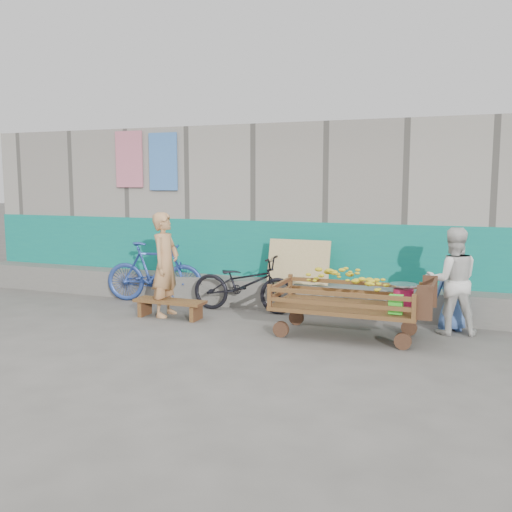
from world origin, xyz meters
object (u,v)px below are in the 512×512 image
at_px(bench, 170,305).
at_px(woman, 452,281).
at_px(bicycle_blue, 154,272).
at_px(vendor_man, 165,264).
at_px(child, 452,294).
at_px(banana_cart, 343,292).
at_px(bicycle_dark, 244,284).

height_order(bench, woman, woman).
distance_m(bench, bicycle_blue, 1.29).
height_order(woman, bicycle_blue, woman).
xyz_separation_m(vendor_man, child, (4.13, 0.64, -0.28)).
bearing_deg(banana_cart, bicycle_blue, 163.98).
xyz_separation_m(vendor_man, bicycle_dark, (1.02, 0.69, -0.35)).
bearing_deg(bicycle_blue, vendor_man, -150.58).
xyz_separation_m(banana_cart, bicycle_blue, (-3.50, 1.01, -0.09)).
bearing_deg(bicycle_blue, bicycle_dark, -105.53).
bearing_deg(banana_cart, bench, 178.50).
bearing_deg(woman, bicycle_dark, -18.57).
xyz_separation_m(child, bicycle_dark, (-3.12, 0.04, -0.07)).
height_order(banana_cart, woman, woman).
relative_size(banana_cart, bicycle_blue, 1.21).
bearing_deg(woman, bench, -6.35).
bearing_deg(woman, vendor_man, -8.15).
bearing_deg(bicycle_dark, banana_cart, -118.76).
distance_m(banana_cart, bicycle_blue, 3.64).
bearing_deg(bench, woman, 8.37).
height_order(bicycle_dark, bicycle_blue, bicycle_blue).
relative_size(bench, bicycle_blue, 0.65).
bearing_deg(banana_cart, vendor_man, 176.26).
xyz_separation_m(bench, bicycle_dark, (0.89, 0.80, 0.24)).
xyz_separation_m(child, bicycle_blue, (-4.83, 0.18, -0.00)).
distance_m(banana_cart, child, 1.57).
bearing_deg(vendor_man, bench, -132.38).
bearing_deg(vendor_man, bicycle_blue, 39.31).
xyz_separation_m(woman, child, (0.00, 0.17, -0.21)).
xyz_separation_m(bench, child, (4.01, 0.76, 0.31)).
bearing_deg(bench, bicycle_blue, 131.55).
height_order(bench, bicycle_dark, bicycle_dark).
bearing_deg(child, bicycle_blue, -27.34).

